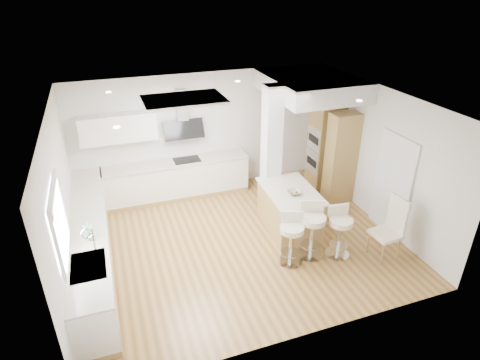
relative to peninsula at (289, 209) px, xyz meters
name	(u,v)px	position (x,y,z in m)	size (l,w,h in m)	color
ground	(239,241)	(-1.12, -0.10, -0.45)	(6.00, 6.00, 0.00)	#A2753C
ceiling	(239,241)	(-1.12, -0.10, -0.45)	(6.00, 5.00, 0.02)	silver
wall_back	(204,133)	(-1.12, 2.40, 0.95)	(6.00, 0.04, 2.80)	silver
wall_left	(62,207)	(-4.12, -0.10, 0.95)	(0.04, 5.00, 2.80)	silver
wall_right	(378,156)	(1.88, -0.10, 0.95)	(0.04, 5.00, 2.80)	silver
skylight	(184,100)	(-1.91, 0.50, 2.32)	(4.10, 2.10, 0.06)	silver
window_left	(58,220)	(-4.07, -1.00, 1.24)	(0.06, 1.28, 1.07)	white
doorway_right	(392,187)	(1.86, -0.70, 0.55)	(0.05, 1.00, 2.10)	#463E37
counter_left	(91,243)	(-3.82, 0.13, 0.01)	(0.63, 4.50, 1.35)	#AC894A
counter_back	(170,170)	(-2.03, 2.12, 0.24)	(3.62, 0.63, 2.50)	#AC894A
pillar	(271,151)	(-0.07, 0.85, 0.95)	(0.35, 0.35, 2.80)	silver
soffit	(310,85)	(0.98, 1.30, 2.15)	(1.78, 2.20, 0.40)	silver
oven_column	(331,152)	(1.56, 1.13, 0.60)	(0.63, 1.21, 2.10)	#AC894A
peninsula	(289,209)	(0.00, 0.00, 0.00)	(1.04, 1.51, 0.96)	#AC894A
bar_stool_a	(291,236)	(-0.45, -1.00, 0.11)	(0.58, 0.58, 1.00)	silver
bar_stool_b	(312,227)	(-0.01, -0.94, 0.16)	(0.63, 0.63, 1.09)	silver
bar_stool_c	(340,229)	(0.48, -1.09, 0.11)	(0.50, 0.50, 1.00)	silver
dining_chair	(391,226)	(1.35, -1.41, 0.19)	(0.51, 0.51, 1.21)	beige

